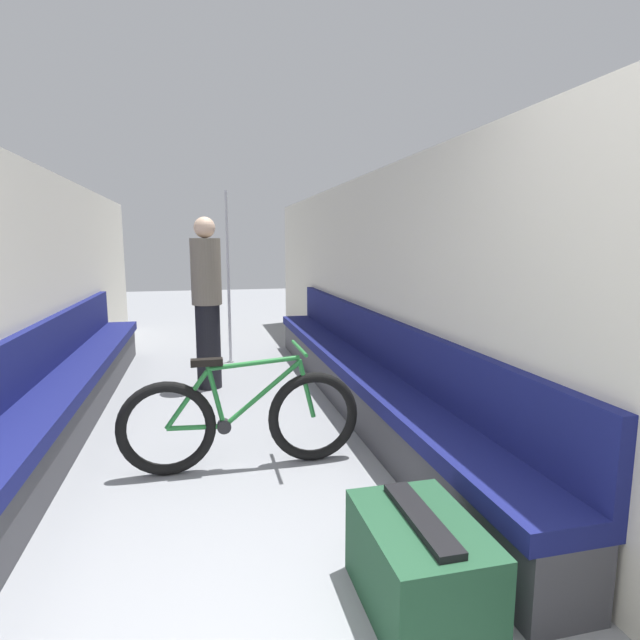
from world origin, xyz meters
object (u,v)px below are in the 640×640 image
at_px(passenger_standing, 207,301).
at_px(luggage_bag, 419,564).
at_px(bench_seat_row_right, 358,376).
at_px(grab_pole_near, 228,281).
at_px(bicycle, 242,420).
at_px(bench_seat_row_left, 64,395).

relative_size(passenger_standing, luggage_bag, 2.73).
distance_m(bench_seat_row_right, grab_pole_near, 2.38).
distance_m(passenger_standing, luggage_bag, 3.58).
bearing_deg(grab_pole_near, bicycle, -91.83).
relative_size(bicycle, grab_pole_near, 0.75).
bearing_deg(passenger_standing, bench_seat_row_left, -138.00).
bearing_deg(grab_pole_near, luggage_bag, -83.76).
xyz_separation_m(bench_seat_row_right, grab_pole_near, (-1.02, 2.02, 0.73)).
bearing_deg(passenger_standing, grab_pole_near, 77.50).
distance_m(bench_seat_row_left, bench_seat_row_right, 2.43).
bearing_deg(luggage_bag, grab_pole_near, 96.24).
height_order(bench_seat_row_right, bicycle, bench_seat_row_right).
distance_m(grab_pole_near, luggage_bag, 4.59).
bearing_deg(bench_seat_row_right, grab_pole_near, 116.74).
bearing_deg(bench_seat_row_right, bicycle, -138.33).
distance_m(bench_seat_row_left, grab_pole_near, 2.57).
relative_size(bench_seat_row_left, bicycle, 3.48).
bearing_deg(bench_seat_row_right, bench_seat_row_left, 180.00).
height_order(bicycle, grab_pole_near, grab_pole_near).
bearing_deg(bench_seat_row_left, passenger_standing, 40.03).
bearing_deg(bicycle, bench_seat_row_left, 139.77).
bearing_deg(luggage_bag, bench_seat_row_left, 127.67).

